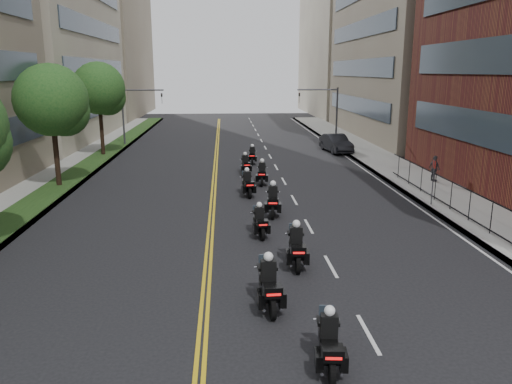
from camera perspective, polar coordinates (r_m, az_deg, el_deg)
sidewalk_right at (r=35.58m, az=17.42°, el=1.50°), size 4.00×90.00×0.15m
sidewalk_left at (r=35.06m, az=-22.30°, el=0.93°), size 4.00×90.00×0.15m
grass_strip at (r=34.79m, az=-21.07°, el=1.10°), size 2.00×90.00×0.04m
building_right_far at (r=88.48m, az=11.40°, el=17.19°), size 15.00×28.00×26.00m
building_left_far at (r=88.23m, az=-18.43°, el=16.79°), size 16.00×28.00×26.00m
iron_fence at (r=23.58m, az=26.46°, el=-3.27°), size 0.05×28.00×1.50m
street_trees at (r=28.08m, az=-25.44°, el=8.16°), size 4.40×38.40×7.98m
traffic_signal_right at (r=50.62m, az=8.17°, el=9.58°), size 4.09×0.20×5.60m
traffic_signal_left at (r=50.33m, az=-13.92°, el=9.30°), size 4.09×0.20×5.60m
motorcycle_1 at (r=12.98m, az=8.36°, el=-16.85°), size 0.60×2.18×1.61m
motorcycle_2 at (r=15.70m, az=1.49°, el=-10.74°), size 0.59×2.42×1.78m
motorcycle_3 at (r=18.95m, az=4.63°, el=-6.43°), size 0.58×2.39×1.77m
motorcycle_4 at (r=22.27m, az=0.43°, el=-3.54°), size 0.58×2.08×1.53m
motorcycle_5 at (r=25.43m, az=1.94°, el=-1.12°), size 0.66×2.41×1.78m
motorcycle_6 at (r=29.39m, az=-0.99°, el=0.84°), size 0.67×2.28×1.68m
motorcycle_7 at (r=32.40m, az=0.69°, el=2.04°), size 0.62×2.27×1.67m
motorcycle_8 at (r=35.75m, az=-1.21°, el=3.08°), size 0.57×2.12×1.57m
motorcycle_9 at (r=39.62m, az=-0.43°, el=4.13°), size 0.55×2.13×1.57m
parked_sedan at (r=46.07m, az=9.13°, el=5.53°), size 2.33×5.05×1.60m
pedestrian_c at (r=34.59m, az=19.72°, el=2.54°), size 0.64×1.06×1.68m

